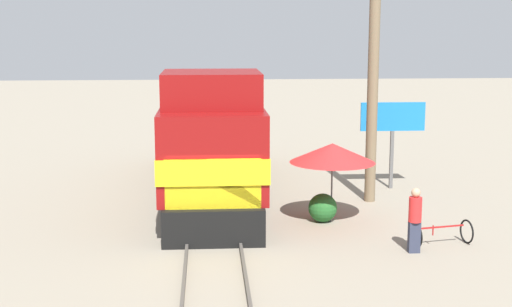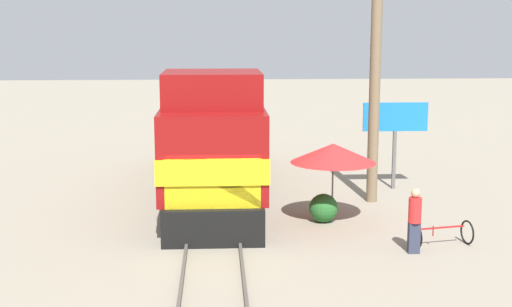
% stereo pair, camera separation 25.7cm
% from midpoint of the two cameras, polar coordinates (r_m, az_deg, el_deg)
% --- Properties ---
extents(ground_plane, '(120.00, 120.00, 0.00)m').
position_cam_midpoint_polar(ground_plane, '(20.61, -3.06, -6.41)').
color(ground_plane, gray).
extents(rail_near, '(0.08, 31.70, 0.15)m').
position_cam_midpoint_polar(rail_near, '(20.60, -5.07, -6.23)').
color(rail_near, '#4C4742').
rests_on(rail_near, ground_plane).
extents(rail_far, '(0.08, 31.70, 0.15)m').
position_cam_midpoint_polar(rail_far, '(20.60, -1.05, -6.19)').
color(rail_far, '#4C4742').
rests_on(rail_far, ground_plane).
extents(locomotive, '(3.07, 13.30, 4.56)m').
position_cam_midpoint_polar(locomotive, '(24.90, -3.14, 1.02)').
color(locomotive, black).
rests_on(locomotive, ground_plane).
extents(utility_pole, '(1.80, 0.36, 11.19)m').
position_cam_midpoint_polar(utility_pole, '(23.90, 9.91, 9.52)').
color(utility_pole, '#726047').
rests_on(utility_pole, ground_plane).
extents(vendor_umbrella, '(2.57, 2.57, 2.43)m').
position_cam_midpoint_polar(vendor_umbrella, '(21.38, 6.54, 0.03)').
color(vendor_umbrella, '#4C4C4C').
rests_on(vendor_umbrella, ground_plane).
extents(billboard_sign, '(2.35, 0.12, 3.17)m').
position_cam_midpoint_polar(billboard_sign, '(26.23, 11.36, 2.43)').
color(billboard_sign, '#595959').
rests_on(billboard_sign, ground_plane).
extents(shrub_cluster, '(0.87, 0.87, 0.87)m').
position_cam_midpoint_polar(shrub_cluster, '(21.76, 5.76, -4.36)').
color(shrub_cluster, '#236028').
rests_on(shrub_cluster, ground_plane).
extents(person_bystander, '(0.34, 0.34, 1.74)m').
position_cam_midpoint_polar(person_bystander, '(19.09, 12.96, -5.07)').
color(person_bystander, '#2D3347').
rests_on(person_bystander, ground_plane).
extents(bicycle, '(1.68, 0.97, 0.67)m').
position_cam_midpoint_polar(bicycle, '(20.01, 15.01, -6.24)').
color(bicycle, black).
rests_on(bicycle, ground_plane).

